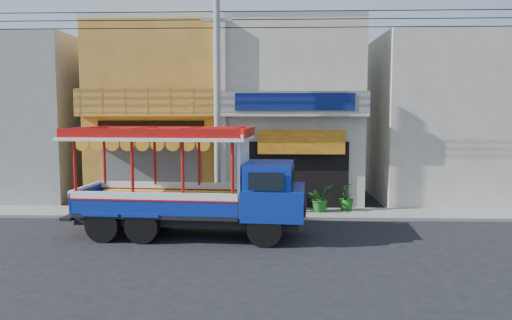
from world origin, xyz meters
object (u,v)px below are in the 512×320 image
at_px(utility_pole, 221,88).
at_px(green_sign, 124,201).
at_px(songthaew_truck, 205,185).
at_px(potted_plant_a, 320,198).
at_px(potted_plant_c, 346,197).

distance_m(utility_pole, green_sign, 5.98).
xyz_separation_m(utility_pole, green_sign, (-3.98, 0.35, -4.45)).
xyz_separation_m(songthaew_truck, potted_plant_a, (4.12, 3.81, -1.08)).
height_order(green_sign, potted_plant_c, potted_plant_c).
xyz_separation_m(green_sign, potted_plant_c, (8.98, 0.79, 0.09)).
xyz_separation_m(songthaew_truck, potted_plant_c, (5.23, 4.08, -1.07)).
distance_m(potted_plant_a, potted_plant_c, 1.14).
distance_m(utility_pole, potted_plant_c, 6.73).
height_order(utility_pole, potted_plant_c, utility_pole).
bearing_deg(potted_plant_a, green_sign, 148.51).
xyz_separation_m(utility_pole, songthaew_truck, (-0.23, -2.95, -3.28)).
xyz_separation_m(utility_pole, potted_plant_c, (5.00, 1.14, -4.35)).
bearing_deg(potted_plant_a, potted_plant_c, -21.18).
bearing_deg(green_sign, potted_plant_a, 3.73).
bearing_deg(green_sign, utility_pole, -4.99).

